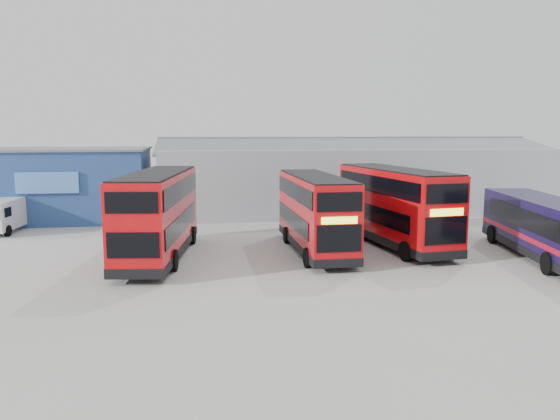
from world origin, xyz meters
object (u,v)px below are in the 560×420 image
object	(u,v)px
double_decker_left	(158,216)
double_decker_centre	(315,214)
maintenance_shed	(348,177)
panel_van	(4,213)
single_decker_blue	(546,230)
office_block	(63,183)
double_decker_right	(395,207)

from	to	relation	value
double_decker_left	double_decker_centre	size ratio (longest dim) A/B	1.09
maintenance_shed	double_decker_left	distance (m)	21.51
double_decker_left	panel_van	size ratio (longest dim) A/B	2.10
single_decker_blue	office_block	bearing A→B (deg)	-22.05
double_decker_left	double_decker_centre	distance (m)	8.07
double_decker_centre	panel_van	distance (m)	20.26
maintenance_shed	double_decker_left	world-z (taller)	maintenance_shed
single_decker_blue	maintenance_shed	bearing A→B (deg)	-65.46
maintenance_shed	panel_van	bearing A→B (deg)	-163.95
single_decker_blue	panel_van	xyz separation A→B (m)	(-29.25, 12.12, -0.31)
maintenance_shed	single_decker_blue	size ratio (longest dim) A/B	2.70
single_decker_blue	panel_van	bearing A→B (deg)	-11.87
double_decker_left	maintenance_shed	bearing A→B (deg)	-123.98
office_block	single_decker_blue	size ratio (longest dim) A/B	1.09
double_decker_right	single_decker_blue	bearing A→B (deg)	-41.48
office_block	double_decker_left	size ratio (longest dim) A/B	1.18
maintenance_shed	office_block	bearing A→B (deg)	-174.79
double_decker_left	double_decker_right	world-z (taller)	double_decker_left
double_decker_right	maintenance_shed	bearing A→B (deg)	76.87
office_block	double_decker_right	size ratio (longest dim) A/B	1.18
single_decker_blue	double_decker_left	bearing A→B (deg)	1.41
office_block	double_decker_centre	world-z (taller)	office_block
office_block	double_decker_right	xyz separation A→B (m)	(20.47, -12.89, -0.43)
office_block	panel_van	bearing A→B (deg)	-116.37
double_decker_left	single_decker_blue	bearing A→B (deg)	178.40
double_decker_right	panel_van	distance (m)	24.29
double_decker_centre	double_decker_right	bearing A→B (deg)	9.53
double_decker_centre	double_decker_right	distance (m)	4.76
office_block	maintenance_shed	world-z (taller)	maintenance_shed
office_block	maintenance_shed	distance (m)	22.09
panel_van	double_decker_right	bearing A→B (deg)	-12.42
double_decker_left	double_decker_centre	bearing A→B (deg)	-169.86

